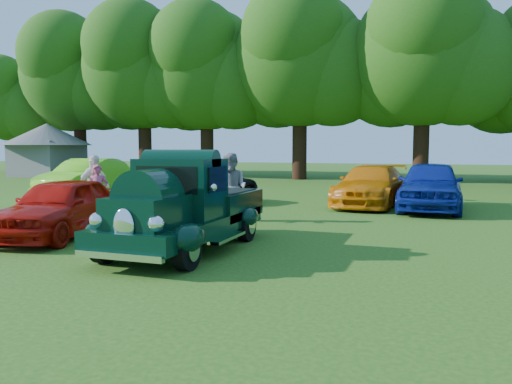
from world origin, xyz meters
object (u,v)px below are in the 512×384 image
(red_convertible, at_px, (61,207))
(back_car_lime, at_px, (88,179))
(back_car_orange, at_px, (371,185))
(spectator_pink, at_px, (98,192))
(hero_pickup, at_px, (186,210))
(back_car_blue, at_px, (431,185))
(spectator_white, at_px, (94,187))
(back_car_black, at_px, (200,188))
(spectator_grey, at_px, (232,188))
(gazebo, at_px, (47,144))

(red_convertible, bearing_deg, back_car_lime, 114.10)
(back_car_orange, relative_size, spectator_pink, 3.13)
(spectator_pink, bearing_deg, back_car_lime, 95.83)
(red_convertible, distance_m, spectator_pink, 2.69)
(hero_pickup, distance_m, back_car_lime, 11.81)
(back_car_orange, xyz_separation_m, back_car_blue, (2.04, -0.67, 0.11))
(back_car_orange, bearing_deg, spectator_white, -133.87)
(back_car_black, distance_m, spectator_grey, 4.32)
(hero_pickup, relative_size, spectator_white, 2.54)
(red_convertible, bearing_deg, gazebo, 122.34)
(back_car_lime, relative_size, spectator_pink, 3.10)
(back_car_black, height_order, back_car_orange, back_car_orange)
(red_convertible, relative_size, back_car_blue, 0.84)
(spectator_grey, xyz_separation_m, gazebo, (-21.57, 16.72, 1.43))
(hero_pickup, bearing_deg, red_convertible, 173.97)
(hero_pickup, distance_m, gazebo, 30.30)
(hero_pickup, distance_m, red_convertible, 3.51)
(back_car_orange, xyz_separation_m, spectator_pink, (-7.03, -6.38, 0.08))
(spectator_white, relative_size, gazebo, 0.30)
(spectator_white, bearing_deg, hero_pickup, -109.16)
(back_car_lime, relative_size, back_car_blue, 1.02)
(back_car_orange, relative_size, spectator_grey, 2.59)
(hero_pickup, xyz_separation_m, back_car_lime, (-8.71, 7.98, 0.01))
(back_car_lime, xyz_separation_m, spectator_white, (4.07, -4.88, 0.12))
(back_car_black, relative_size, back_car_orange, 0.88)
(red_convertible, height_order, back_car_blue, back_car_blue)
(spectator_pink, distance_m, spectator_white, 0.36)
(hero_pickup, distance_m, back_car_blue, 9.83)
(spectator_pink, bearing_deg, back_car_black, 40.59)
(back_car_blue, xyz_separation_m, spectator_white, (-9.35, -5.53, 0.11))
(back_car_lime, bearing_deg, back_car_orange, 1.97)
(red_convertible, xyz_separation_m, spectator_pink, (-0.87, 2.54, 0.11))
(back_car_black, bearing_deg, spectator_grey, -29.58)
(back_car_lime, distance_m, back_car_black, 5.54)
(spectator_white, xyz_separation_m, gazebo, (-17.51, 17.51, 1.46))
(back_car_black, bearing_deg, hero_pickup, -43.57)
(spectator_grey, bearing_deg, gazebo, 153.32)
(back_car_blue, relative_size, spectator_grey, 2.52)
(hero_pickup, relative_size, back_car_orange, 0.95)
(back_car_black, bearing_deg, spectator_pink, -82.07)
(spectator_white, bearing_deg, back_car_orange, -35.18)
(hero_pickup, xyz_separation_m, spectator_pink, (-4.37, 2.91, -0.01))
(hero_pickup, relative_size, red_convertible, 1.17)
(back_car_lime, bearing_deg, hero_pickup, -47.10)
(back_car_lime, distance_m, gazebo, 18.51)
(back_car_blue, xyz_separation_m, spectator_pink, (-9.07, -5.71, -0.03))
(back_car_orange, xyz_separation_m, gazebo, (-24.82, 11.31, 1.67))
(red_convertible, relative_size, back_car_lime, 0.82)
(hero_pickup, height_order, spectator_white, spectator_white)
(back_car_orange, bearing_deg, spectator_pink, -131.93)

